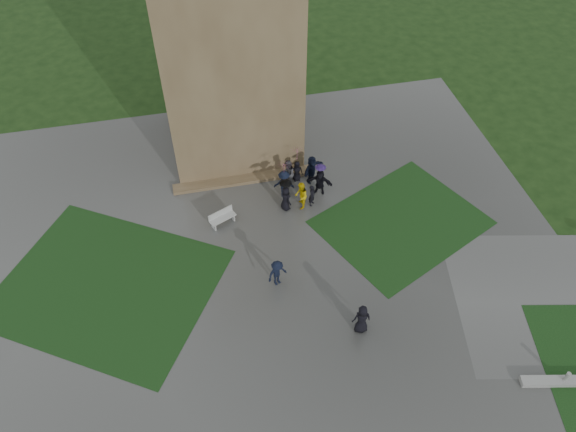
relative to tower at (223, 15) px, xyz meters
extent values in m
plane|color=black|center=(0.00, -15.00, -9.00)|extent=(120.00, 120.00, 0.00)
cube|color=#3C3C39|center=(0.00, -13.00, -8.99)|extent=(34.00, 34.00, 0.02)
cube|color=black|center=(-8.50, -11.00, -8.97)|extent=(14.10, 13.46, 0.01)
cube|color=black|center=(8.50, -10.00, -8.97)|extent=(11.12, 10.15, 0.01)
cube|color=brown|center=(0.00, 0.00, 0.00)|extent=(8.00, 8.00, 18.00)
cube|color=brown|center=(0.00, -4.40, -8.87)|extent=(9.00, 0.80, 0.22)
cylinder|color=gray|center=(12.26, -21.31, -8.55)|extent=(0.20, 0.20, 0.90)
cube|color=#AEAEA9|center=(-1.82, -7.84, -8.51)|extent=(1.67, 1.11, 0.06)
cube|color=#AEAEA9|center=(-2.40, -8.10, -8.75)|extent=(0.26, 0.43, 0.45)
cube|color=#AEAEA9|center=(-1.23, -7.57, -8.75)|extent=(0.26, 0.43, 0.45)
cube|color=#AEAEA9|center=(-1.91, -7.62, -8.26)|extent=(1.49, 0.71, 0.43)
imported|color=black|center=(4.40, -6.43, -8.10)|extent=(1.71, 1.28, 1.75)
imported|color=black|center=(4.19, -5.27, -8.03)|extent=(1.78, 1.56, 1.89)
imported|color=black|center=(3.29, -5.02, -8.25)|extent=(0.72, 0.50, 1.47)
imported|color=#3C3B40|center=(2.64, -5.40, -8.01)|extent=(0.75, 1.05, 1.95)
imported|color=black|center=(2.20, -6.23, -8.02)|extent=(1.37, 0.96, 1.92)
imported|color=black|center=(2.05, -7.38, -8.14)|extent=(0.82, 0.97, 1.68)
imported|color=#DFBD0D|center=(2.97, -7.45, -8.04)|extent=(0.69, 1.00, 1.88)
imported|color=black|center=(3.69, -7.37, -8.23)|extent=(0.62, 0.65, 1.50)
imported|color=#C95289|center=(2.20, -6.23, -6.89)|extent=(1.01, 1.01, 0.93)
imported|color=#573695|center=(4.40, -6.43, -7.05)|extent=(0.65, 0.65, 0.57)
imported|color=black|center=(2.05, -7.38, -7.02)|extent=(0.72, 0.72, 0.63)
imported|color=#C95289|center=(3.29, -5.02, -6.89)|extent=(0.96, 0.96, 0.88)
imported|color=black|center=(0.43, -12.78, -8.12)|extent=(1.25, 0.95, 1.72)
imported|color=black|center=(3.90, -16.49, -8.05)|extent=(0.95, 0.69, 1.85)
camera|label=1|loc=(-2.94, -30.66, 15.33)|focal=35.00mm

